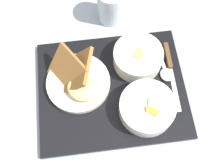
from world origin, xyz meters
The scene contains 8 objects.
ground_plane centered at (0.00, 0.00, 0.00)m, with size 4.00×4.00×0.00m, color #99A3AD.
serving_tray centered at (0.00, 0.00, 0.01)m, with size 0.45×0.38×0.02m.
bowl_salad centered at (-0.09, 0.06, 0.04)m, with size 0.14×0.14×0.06m.
bowl_soup centered at (-0.07, -0.08, 0.04)m, with size 0.14×0.14×0.05m.
plate_main centered at (0.09, -0.01, 0.04)m, with size 0.18×0.17×0.09m.
knife centered at (-0.16, -0.08, 0.02)m, with size 0.04×0.20×0.01m.
spoon centered at (-0.14, -0.06, 0.02)m, with size 0.06×0.14×0.01m.
glass_water centered at (0.01, -0.25, 0.05)m, with size 0.08×0.08×0.11m.
Camera 1 is at (-0.01, 0.29, 0.72)m, focal length 45.00 mm.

